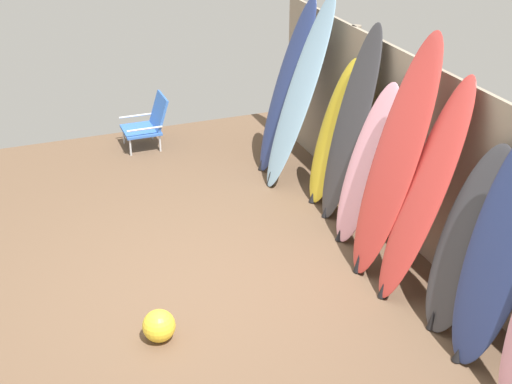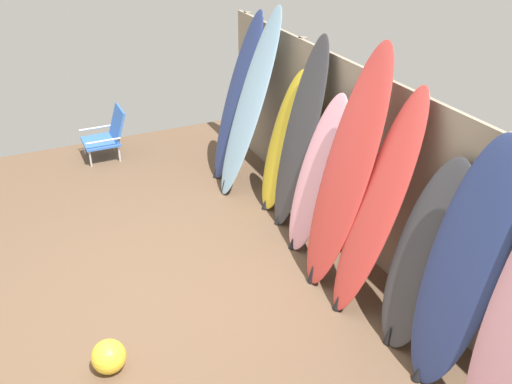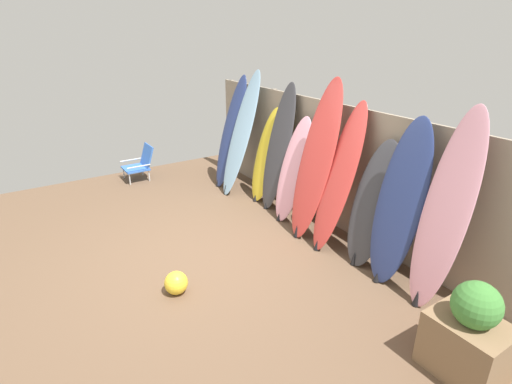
# 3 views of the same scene
# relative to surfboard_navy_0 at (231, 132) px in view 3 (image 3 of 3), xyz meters

# --- Properties ---
(ground) EXTENTS (7.68, 7.68, 0.00)m
(ground) POSITION_rel_surfboard_navy_0_xyz_m (2.08, -1.55, -0.99)
(ground) COLOR brown
(fence_back) EXTENTS (6.08, 0.11, 1.80)m
(fence_back) POSITION_rel_surfboard_navy_0_xyz_m (2.08, 0.46, -0.09)
(fence_back) COLOR gray
(fence_back) RESTS_ON ground
(surfboard_navy_0) EXTENTS (0.55, 0.79, 2.00)m
(surfboard_navy_0) POSITION_rel_surfboard_navy_0_xyz_m (0.00, 0.00, 0.00)
(surfboard_navy_0) COLOR navy
(surfboard_navy_0) RESTS_ON ground
(surfboard_skyblue_1) EXTENTS (0.55, 0.84, 2.11)m
(surfboard_skyblue_1) POSITION_rel_surfboard_navy_0_xyz_m (0.41, -0.03, 0.05)
(surfboard_skyblue_1) COLOR #8CB7D6
(surfboard_skyblue_1) RESTS_ON ground
(surfboard_yellow_2) EXTENTS (0.56, 0.55, 1.57)m
(surfboard_yellow_2) POSITION_rel_surfboard_navy_0_xyz_m (0.96, 0.13, -0.21)
(surfboard_yellow_2) COLOR yellow
(surfboard_yellow_2) RESTS_ON ground
(surfboard_charcoal_3) EXTENTS (0.53, 0.56, 2.00)m
(surfboard_charcoal_3) POSITION_rel_surfboard_navy_0_xyz_m (1.31, 0.12, 0.00)
(surfboard_charcoal_3) COLOR #38383D
(surfboard_charcoal_3) RESTS_ON ground
(surfboard_pink_4) EXTENTS (0.55, 0.62, 1.57)m
(surfboard_pink_4) POSITION_rel_surfboard_navy_0_xyz_m (1.78, 0.06, -0.21)
(surfboard_pink_4) COLOR pink
(surfboard_pink_4) RESTS_ON ground
(surfboard_red_5) EXTENTS (0.60, 0.70, 2.18)m
(surfboard_red_5) POSITION_rel_surfboard_navy_0_xyz_m (2.34, 0.00, 0.09)
(surfboard_red_5) COLOR #D13D38
(surfboard_red_5) RESTS_ON ground
(surfboard_red_6) EXTENTS (0.48, 0.74, 1.94)m
(surfboard_red_6) POSITION_rel_surfboard_navy_0_xyz_m (2.77, 0.04, -0.03)
(surfboard_red_6) COLOR #D13D38
(surfboard_red_6) RESTS_ON ground
(surfboard_charcoal_7) EXTENTS (0.60, 0.61, 1.55)m
(surfboard_charcoal_7) POSITION_rel_surfboard_navy_0_xyz_m (3.29, 0.11, -0.23)
(surfboard_charcoal_7) COLOR #38383D
(surfboard_charcoal_7) RESTS_ON ground
(surfboard_navy_8) EXTENTS (0.61, 0.60, 1.91)m
(surfboard_navy_8) POSITION_rel_surfboard_navy_0_xyz_m (3.69, 0.07, -0.04)
(surfboard_navy_8) COLOR navy
(surfboard_navy_8) RESTS_ON ground
(surfboard_pink_9) EXTENTS (0.52, 0.57, 2.11)m
(surfboard_pink_9) POSITION_rel_surfboard_navy_0_xyz_m (4.22, 0.09, 0.05)
(surfboard_pink_9) COLOR pink
(surfboard_pink_9) RESTS_ON ground
(beach_chair) EXTENTS (0.50, 0.55, 0.66)m
(beach_chair) POSITION_rel_surfboard_navy_0_xyz_m (-1.17, -1.37, -0.66)
(beach_chair) COLOR silver
(beach_chair) RESTS_ON ground
(planter_box) EXTENTS (0.62, 0.49, 0.89)m
(planter_box) POSITION_rel_surfboard_navy_0_xyz_m (4.99, -0.56, -0.61)
(planter_box) COLOR #846647
(planter_box) RESTS_ON ground
(beach_ball) EXTENTS (0.26, 0.26, 0.26)m
(beach_ball) POSITION_rel_surfboard_navy_0_xyz_m (2.63, -2.20, -0.86)
(beach_ball) COLOR yellow
(beach_ball) RESTS_ON ground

